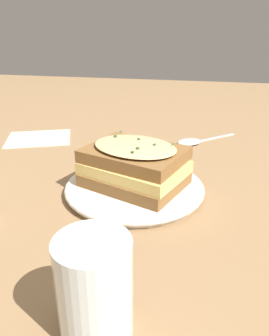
% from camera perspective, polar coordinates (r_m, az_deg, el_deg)
% --- Properties ---
extents(ground_plane, '(2.40, 2.40, 0.00)m').
position_cam_1_polar(ground_plane, '(0.55, 1.72, -3.99)').
color(ground_plane, olive).
extents(dinner_plate, '(0.23, 0.23, 0.01)m').
position_cam_1_polar(dinner_plate, '(0.55, 0.00, -3.40)').
color(dinner_plate, silver).
rests_on(dinner_plate, ground_plane).
extents(sandwich, '(0.19, 0.17, 0.07)m').
position_cam_1_polar(sandwich, '(0.53, -0.01, 0.53)').
color(sandwich, brown).
rests_on(sandwich, dinner_plate).
extents(water_glass, '(0.07, 0.07, 0.10)m').
position_cam_1_polar(water_glass, '(0.30, -6.97, -19.97)').
color(water_glass, silver).
rests_on(water_glass, ground_plane).
extents(spoon, '(0.15, 0.14, 0.01)m').
position_cam_1_polar(spoon, '(0.79, 10.05, 4.60)').
color(spoon, silver).
rests_on(spoon, ground_plane).
extents(napkin, '(0.18, 0.17, 0.00)m').
position_cam_1_polar(napkin, '(0.84, -16.33, 5.04)').
color(napkin, silver).
rests_on(napkin, ground_plane).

